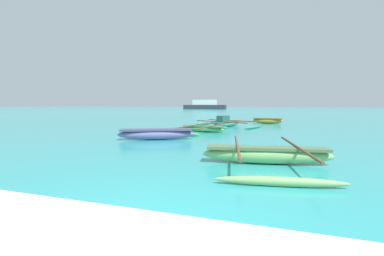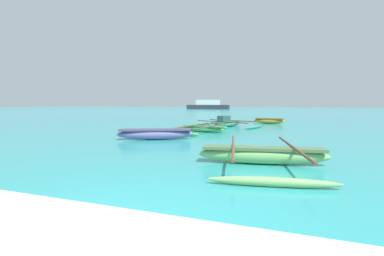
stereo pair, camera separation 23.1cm
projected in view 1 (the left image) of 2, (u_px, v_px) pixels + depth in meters
moored_boat_0 at (203, 129)px, 15.17m from camera, size 2.68×4.69×0.41m
moored_boat_1 at (268, 121)px, 21.44m from camera, size 2.53×0.97×0.46m
moored_boat_2 at (226, 123)px, 18.42m from camera, size 5.01×4.00×0.81m
moored_boat_3 at (266, 155)px, 7.13m from camera, size 3.60×4.56×0.53m
moored_boat_4 at (156, 134)px, 11.87m from camera, size 3.53×1.97×0.50m
distant_ferry at (205, 105)px, 76.67m from camera, size 12.63×2.78×2.78m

